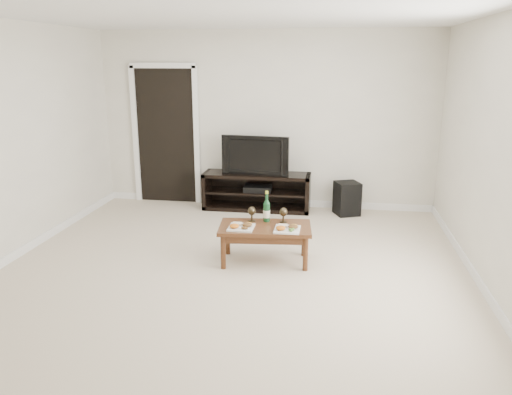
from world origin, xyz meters
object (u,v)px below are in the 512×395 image
object	(u,v)px
subwoofer	(347,198)
coffee_table	(265,244)
media_console	(257,191)
television	(257,154)

from	to	relation	value
subwoofer	coffee_table	xyz separation A→B (m)	(-0.93, -1.94, -0.03)
subwoofer	media_console	bearing A→B (deg)	155.38
television	coffee_table	world-z (taller)	television
television	subwoofer	xyz separation A→B (m)	(1.33, -0.06, -0.60)
television	coffee_table	xyz separation A→B (m)	(0.40, -1.99, -0.63)
television	subwoofer	world-z (taller)	television
subwoofer	coffee_table	world-z (taller)	subwoofer
television	coffee_table	size ratio (longest dim) A/B	1.00
media_console	subwoofer	distance (m)	1.33
coffee_table	television	bearing A→B (deg)	101.42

